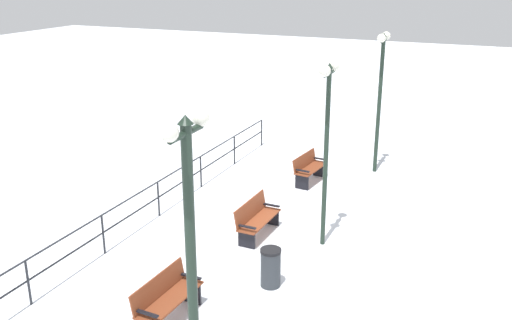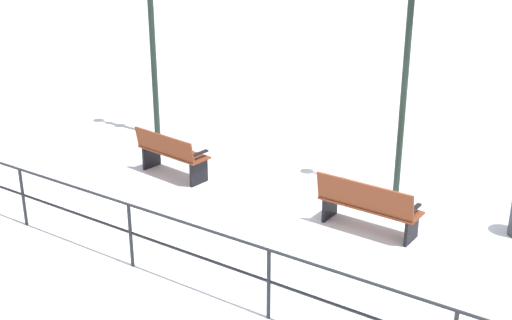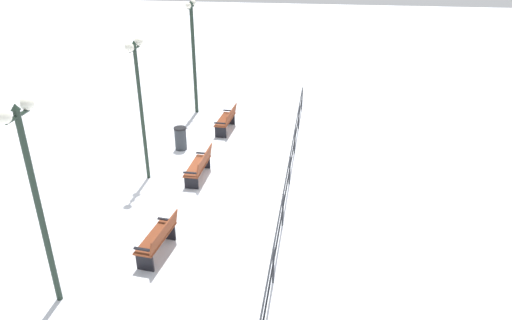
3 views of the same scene
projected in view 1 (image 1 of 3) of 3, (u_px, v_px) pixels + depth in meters
The scene contains 9 objects.
ground_plane at pixel (255, 235), 14.45m from camera, with size 80.00×80.00×0.00m, color white.
bench_nearest at pixel (167, 298), 10.83m from camera, with size 0.63×1.65×0.91m.
bench_second at pixel (256, 218), 14.30m from camera, with size 0.59×1.65×0.90m.
bench_third at pixel (309, 168), 17.79m from camera, with size 0.69×1.54×0.89m.
lamppost_near at pixel (190, 244), 7.69m from camera, with size 0.24×1.01×4.68m.
lamppost_middle at pixel (327, 120), 12.99m from camera, with size 0.27×0.98×4.42m.
lamppost_far at pixel (381, 81), 17.92m from camera, with size 0.26×0.95×4.49m.
waterfront_railing at pixel (158, 192), 15.32m from camera, with size 0.05×14.07×1.00m.
trash_bin at pixel (271, 267), 12.03m from camera, with size 0.45×0.45×0.85m.
Camera 1 is at (5.29, -11.96, 6.44)m, focal length 40.30 mm.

